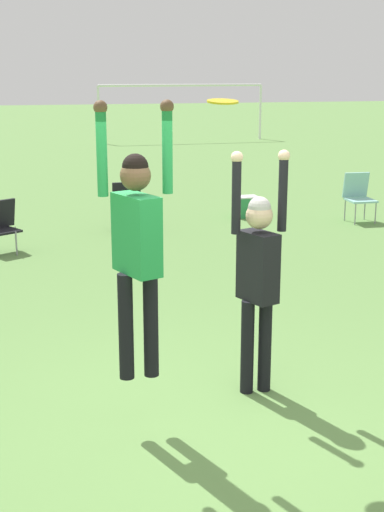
{
  "coord_description": "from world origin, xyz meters",
  "views": [
    {
      "loc": [
        -1.47,
        -5.18,
        2.85
      ],
      "look_at": [
        0.08,
        0.6,
        1.3
      ],
      "focal_mm": 50.0,
      "sensor_mm": 36.0,
      "label": 1
    }
  ],
  "objects": [
    {
      "name": "camping_chair_0",
      "position": [
        0.74,
        7.65,
        0.51
      ],
      "size": [
        0.55,
        0.59,
        0.87
      ],
      "rotation": [
        0.0,
        0.0,
        3.1
      ],
      "color": "gray",
      "rests_on": "ground_plane"
    },
    {
      "name": "frisbee",
      "position": [
        0.22,
        0.21,
        2.63
      ],
      "size": [
        0.25,
        0.25,
        0.04
      ],
      "color": "yellow"
    },
    {
      "name": "camping_chair_2",
      "position": [
        5.21,
        7.25,
        0.55
      ],
      "size": [
        0.54,
        0.58,
        0.95
      ],
      "rotation": [
        0.0,
        0.0,
        3.08
      ],
      "color": "gray",
      "rests_on": "ground_plane"
    },
    {
      "name": "camping_chair_4",
      "position": [
        -1.51,
        6.49,
        0.48
      ],
      "size": [
        0.61,
        0.67,
        0.85
      ],
      "rotation": [
        0.0,
        0.0,
        3.67
      ],
      "color": "gray",
      "rests_on": "ground_plane"
    },
    {
      "name": "person_jumping",
      "position": [
        -0.5,
        0.1,
        1.63
      ],
      "size": [
        0.6,
        0.49,
        2.2
      ],
      "rotation": [
        0.0,
        0.0,
        1.92
      ],
      "color": "black",
      "rests_on": "ground_plane"
    },
    {
      "name": "ground_plane",
      "position": [
        0.0,
        0.0,
        0.0
      ],
      "size": [
        120.0,
        120.0,
        0.0
      ],
      "primitive_type": "plane",
      "color": "#608C47"
    },
    {
      "name": "soccer_goal",
      "position": [
        5.99,
        24.34,
        1.84
      ],
      "size": [
        7.1,
        0.1,
        2.35
      ],
      "color": "white",
      "rests_on": "ground_plane"
    },
    {
      "name": "cooler_box",
      "position": [
        3.24,
        8.21,
        0.21
      ],
      "size": [
        0.46,
        0.35,
        0.42
      ],
      "color": "#2D8C4C",
      "rests_on": "ground_plane"
    },
    {
      "name": "person_defending",
      "position": [
        0.65,
        0.51,
        1.18
      ],
      "size": [
        0.53,
        0.42,
        2.21
      ],
      "rotation": [
        0.0,
        0.0,
        -1.23
      ],
      "color": "black",
      "rests_on": "ground_plane"
    }
  ]
}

